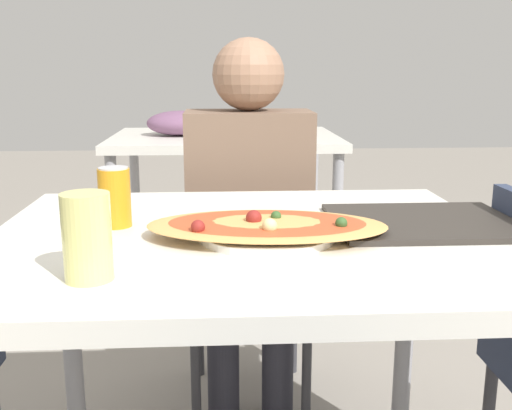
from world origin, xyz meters
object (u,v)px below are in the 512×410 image
dining_table (246,274)px  drink_glass (87,237)px  pizza_main (267,227)px  person_seated (249,200)px  soda_can (115,197)px  chair_far_seated (248,257)px

dining_table → drink_glass: 0.39m
dining_table → pizza_main: bearing=-40.9°
person_seated → pizza_main: 0.67m
dining_table → soda_can: (-0.27, 0.07, 0.15)m
drink_glass → soda_can: bearing=92.3°
chair_far_seated → person_seated: person_seated is taller
soda_can → drink_glass: size_ratio=0.90×
pizza_main → soda_can: (-0.31, 0.10, 0.04)m
person_seated → pizza_main: bearing=90.3°
soda_can → pizza_main: bearing=-18.6°
person_seated → drink_glass: (-0.29, -0.89, 0.14)m
soda_can → drink_glass: 0.33m
dining_table → soda_can: 0.32m
pizza_main → drink_glass: 0.37m
pizza_main → chair_far_seated: bearing=90.3°
person_seated → chair_far_seated: bearing=-90.0°
dining_table → soda_can: soda_can is taller
dining_table → drink_glass: drink_glass is taller
person_seated → pizza_main: size_ratio=2.41×
dining_table → chair_far_seated: (0.04, 0.74, -0.20)m
dining_table → person_seated: (0.04, 0.63, 0.01)m
dining_table → chair_far_seated: size_ratio=1.23×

